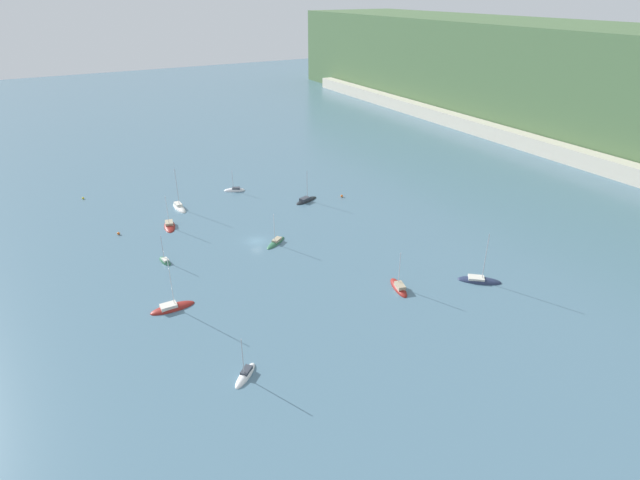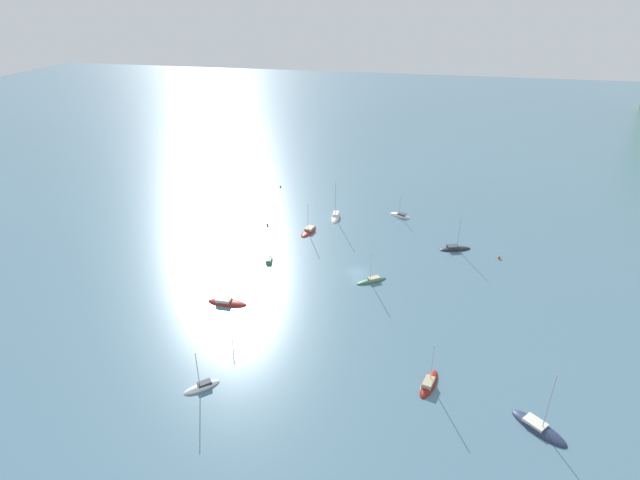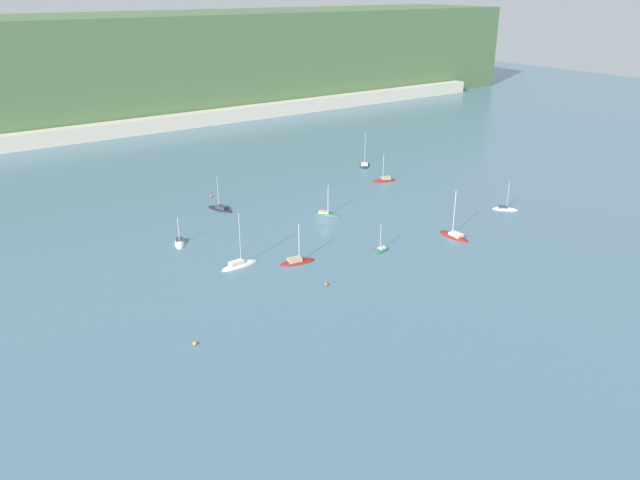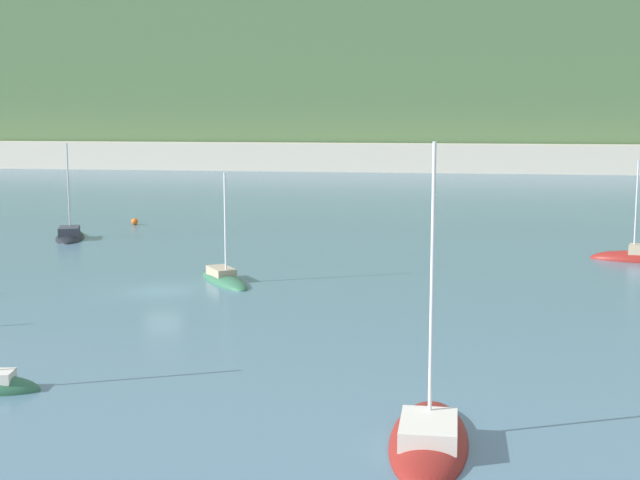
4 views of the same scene
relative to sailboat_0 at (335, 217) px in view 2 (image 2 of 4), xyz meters
name	(u,v)px [view 2 (image 2 of 4)]	position (x,y,z in m)	size (l,w,h in m)	color
ground_plane	(358,272)	(28.98, 10.85, -0.13)	(600.00, 600.00, 0.00)	slate
sailboat_0	(335,217)	(0.00, 0.00, 0.00)	(8.43, 2.77, 12.29)	white
sailboat_1	(429,384)	(62.58, 27.93, -0.01)	(7.75, 4.06, 8.78)	maroon
sailboat_2	(309,231)	(10.58, -5.28, -0.01)	(8.14, 4.10, 9.02)	maroon
sailboat_3	(269,261)	(28.44, -10.76, -0.05)	(4.99, 2.42, 7.00)	#2D6647
sailboat_4	(539,428)	(68.41, 44.22, -0.05)	(7.95, 8.72, 11.68)	#232D4C
sailboat_5	(227,303)	(47.36, -13.96, -0.02)	(2.86, 8.43, 11.49)	maroon
sailboat_6	(455,249)	(12.45, 33.03, 0.00)	(5.13, 8.41, 9.46)	black
sailboat_7	(202,387)	(71.37, -8.61, -0.04)	(5.38, 5.68, 8.11)	white
sailboat_8	(372,281)	(32.21, 14.51, -0.03)	(5.84, 7.20, 8.22)	#2D6647
sailboat_9	(400,216)	(-5.09, 18.03, -0.07)	(4.44, 6.62, 7.14)	silver
mooring_buoy_0	(267,224)	(9.21, -17.44, 0.19)	(0.66, 0.66, 0.66)	orange
mooring_buoy_1	(499,257)	(14.90, 43.45, 0.22)	(0.71, 0.71, 0.71)	orange
mooring_buoy_2	(280,186)	(-20.06, -22.42, 0.16)	(0.59, 0.59, 0.59)	yellow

